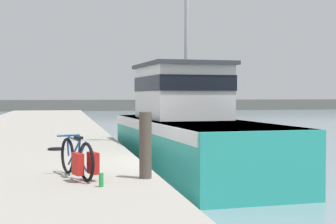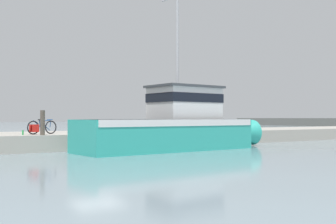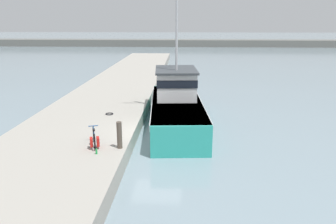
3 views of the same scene
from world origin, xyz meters
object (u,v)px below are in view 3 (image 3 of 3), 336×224
(fishing_boat_main, at_px, (176,104))
(mooring_post, at_px, (119,135))
(bicycle_touring, at_px, (94,138))
(water_bottle_by_bike, at_px, (96,151))

(fishing_boat_main, bearing_deg, mooring_post, -114.48)
(mooring_post, bearing_deg, bicycle_touring, 170.37)
(fishing_boat_main, relative_size, water_bottle_by_bike, 49.54)
(mooring_post, bearing_deg, water_bottle_by_bike, -140.03)
(fishing_boat_main, xyz_separation_m, mooring_post, (-2.30, -6.19, 0.14))
(mooring_post, xyz_separation_m, water_bottle_by_bike, (-0.85, -0.71, -0.49))
(bicycle_touring, height_order, water_bottle_by_bike, bicycle_touring)
(mooring_post, bearing_deg, fishing_boat_main, 69.60)
(fishing_boat_main, distance_m, bicycle_touring, 6.93)
(bicycle_touring, height_order, mooring_post, mooring_post)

